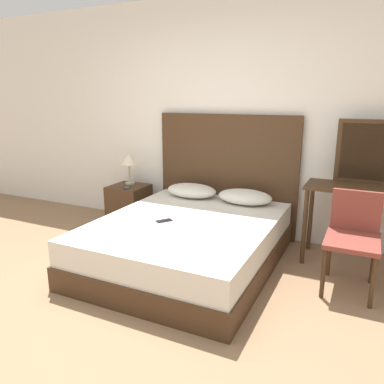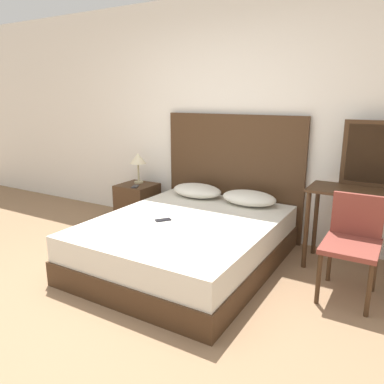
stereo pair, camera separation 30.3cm
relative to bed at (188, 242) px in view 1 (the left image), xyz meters
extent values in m
plane|color=#8C6B4C|center=(-0.12, -1.14, -0.22)|extent=(16.00, 16.00, 0.00)
cube|color=white|center=(-0.12, 1.10, 1.13)|extent=(10.00, 0.06, 2.70)
cube|color=#422B19|center=(0.00, 0.00, -0.11)|extent=(1.61, 2.01, 0.22)
cube|color=silver|center=(0.00, 0.00, 0.11)|extent=(1.58, 1.97, 0.23)
cube|color=#422B19|center=(0.00, 1.03, 0.48)|extent=(1.69, 0.05, 1.40)
ellipsoid|color=silver|center=(-0.32, 0.76, 0.31)|extent=(0.60, 0.38, 0.16)
ellipsoid|color=silver|center=(0.32, 0.76, 0.31)|extent=(0.60, 0.38, 0.16)
cube|color=black|center=(-0.18, -0.14, 0.23)|extent=(0.14, 0.16, 0.01)
cube|color=#422B19|center=(-1.19, 0.73, 0.03)|extent=(0.44, 0.44, 0.51)
cylinder|color=tan|center=(-1.23, 0.82, 0.29)|extent=(0.12, 0.12, 0.02)
cylinder|color=tan|center=(-1.23, 0.82, 0.42)|extent=(0.02, 0.02, 0.24)
cone|color=beige|center=(-1.23, 0.82, 0.60)|extent=(0.21, 0.21, 0.13)
cube|color=#232328|center=(-1.13, 0.62, 0.29)|extent=(0.13, 0.17, 0.01)
cube|color=#422B19|center=(1.49, 0.69, 0.54)|extent=(1.03, 0.46, 0.02)
cylinder|color=#422B19|center=(1.01, 0.50, 0.15)|extent=(0.04, 0.04, 0.75)
cylinder|color=#422B19|center=(1.01, 0.88, 0.15)|extent=(0.04, 0.04, 0.75)
cube|color=#422B19|center=(1.49, 0.90, 0.86)|extent=(0.58, 0.03, 0.61)
cube|color=#B2BCC6|center=(1.49, 0.89, 0.86)|extent=(0.49, 0.01, 0.54)
cube|color=brown|center=(1.45, 0.12, 0.22)|extent=(0.42, 0.50, 0.04)
cube|color=brown|center=(1.45, 0.35, 0.42)|extent=(0.40, 0.04, 0.36)
cylinder|color=#422B19|center=(1.27, -0.10, -0.01)|extent=(0.04, 0.04, 0.42)
cylinder|color=#422B19|center=(1.64, -0.10, -0.01)|extent=(0.04, 0.04, 0.42)
cylinder|color=#422B19|center=(1.27, 0.34, -0.01)|extent=(0.04, 0.04, 0.42)
cylinder|color=#422B19|center=(1.64, 0.34, -0.01)|extent=(0.04, 0.04, 0.42)
camera|label=1|loc=(1.51, -3.05, 1.38)|focal=35.00mm
camera|label=2|loc=(1.78, -2.90, 1.38)|focal=35.00mm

